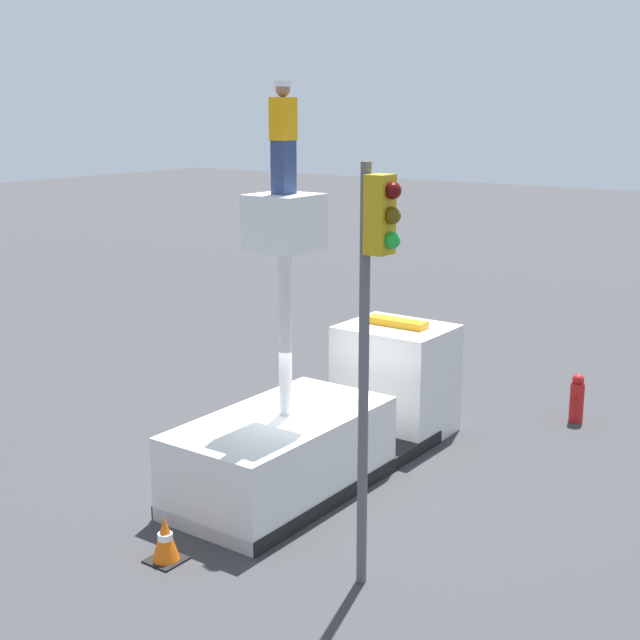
# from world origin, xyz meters

# --- Properties ---
(ground_plane) EXTENTS (120.00, 120.00, 0.00)m
(ground_plane) POSITION_xyz_m (0.00, 0.00, 0.00)
(ground_plane) COLOR #38383A
(bucket_truck) EXTENTS (6.63, 2.15, 5.10)m
(bucket_truck) POSITION_xyz_m (0.52, 0.00, 0.93)
(bucket_truck) COLOR black
(bucket_truck) RESTS_ON ground
(worker) EXTENTS (0.40, 0.26, 1.75)m
(worker) POSITION_xyz_m (-0.73, 0.00, 5.98)
(worker) COLOR navy
(worker) RESTS_ON bucket_truck
(traffic_light_pole) EXTENTS (0.34, 0.57, 5.79)m
(traffic_light_pole) POSITION_xyz_m (-2.49, -2.82, 4.08)
(traffic_light_pole) COLOR #515156
(traffic_light_pole) RESTS_ON ground
(fire_hydrant) EXTENTS (0.53, 0.29, 1.05)m
(fire_hydrant) POSITION_xyz_m (5.59, -2.80, 0.51)
(fire_hydrant) COLOR red
(fire_hydrant) RESTS_ON ground
(traffic_cone_rear) EXTENTS (0.51, 0.51, 0.71)m
(traffic_cone_rear) POSITION_xyz_m (-3.67, -0.06, 0.34)
(traffic_cone_rear) COLOR black
(traffic_cone_rear) RESTS_ON ground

